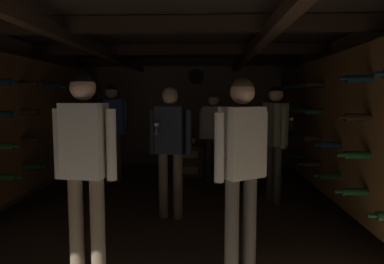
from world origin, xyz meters
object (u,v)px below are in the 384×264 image
person_guest_mid_right (275,133)px  person_guest_far_left (112,124)px  display_bottle (194,139)px  person_host_center (170,140)px  person_guest_far_right (213,130)px  wine_crate_stack (190,161)px  person_guest_near_left (85,155)px  person_guest_near_right (242,157)px

person_guest_mid_right → person_guest_far_left: bearing=156.7°
display_bottle → person_host_center: person_host_center is taller
person_host_center → display_bottle: bearing=85.2°
display_bottle → person_guest_far_right: bearing=-55.5°
person_guest_mid_right → person_guest_far_left: (-2.65, 1.14, 0.04)m
wine_crate_stack → person_guest_mid_right: 2.25m
wine_crate_stack → person_guest_near_left: 4.01m
person_guest_mid_right → person_host_center: bearing=-154.0°
person_host_center → person_guest_far_left: person_guest_far_left is taller
display_bottle → person_guest_far_left: person_guest_far_left is taller
display_bottle → person_guest_near_left: (-0.74, -3.87, 0.31)m
person_guest_near_left → wine_crate_stack: bearing=80.2°
person_host_center → person_guest_mid_right: 1.58m
person_host_center → person_guest_far_left: (-1.23, 1.84, 0.06)m
person_guest_near_left → person_guest_far_right: person_guest_near_left is taller
person_host_center → person_guest_near_left: 1.60m
person_guest_far_left → display_bottle: bearing=20.4°
person_guest_far_right → person_guest_far_left: person_guest_far_left is taller
person_guest_near_left → person_guest_far_right: size_ratio=1.08×
display_bottle → person_guest_mid_right: size_ratio=0.21×
person_guest_far_left → wine_crate_stack: bearing=22.0°
person_guest_near_right → display_bottle: bearing=98.4°
display_bottle → person_guest_far_left: bearing=-159.6°
person_guest_far_right → person_guest_far_left: size_ratio=0.92×
display_bottle → person_guest_mid_right: bearing=-53.9°
person_host_center → person_guest_near_left: (-0.54, -1.50, 0.05)m
wine_crate_stack → display_bottle: 0.44m
display_bottle → person_guest_far_left: (-1.43, -0.53, 0.32)m
person_guest_near_left → person_guest_mid_right: (1.97, 2.19, -0.02)m
wine_crate_stack → person_guest_near_left: size_ratio=0.35×
person_guest_near_left → person_guest_near_right: (1.29, 0.14, -0.03)m
person_guest_far_right → person_guest_near_right: bearing=-86.7°
person_guest_mid_right → wine_crate_stack: bearing=127.4°
display_bottle → person_guest_near_right: 3.78m
person_host_center → person_guest_far_right: 1.92m
person_guest_near_left → person_guest_mid_right: person_guest_near_left is taller
person_guest_mid_right → display_bottle: bearing=126.1°
person_guest_far_left → person_guest_mid_right: bearing=-23.3°
person_guest_near_left → person_guest_mid_right: 2.95m
person_guest_far_right → person_guest_far_left: bearing=180.0°
person_guest_mid_right → person_guest_near_right: size_ratio=1.00×
display_bottle → person_host_center: bearing=-94.8°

